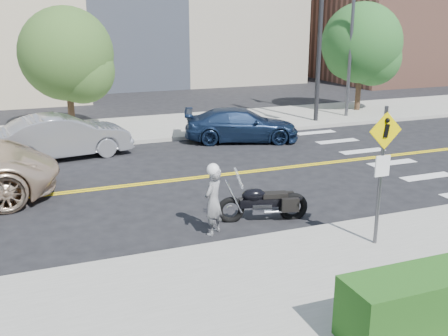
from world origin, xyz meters
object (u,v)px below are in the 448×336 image
motorcyclist (213,199)px  parked_car_silver (63,137)px  pedestrian_sign (382,163)px  motorcycle (263,195)px  parked_car_blue (241,125)px

motorcyclist → parked_car_silver: motorcyclist is taller
pedestrian_sign → parked_car_silver: (-5.67, 10.27, -1.19)m
pedestrian_sign → motorcyclist: size_ratio=1.75×
pedestrian_sign → motorcycle: 3.15m
pedestrian_sign → parked_car_blue: (1.21, 10.35, -1.30)m
pedestrian_sign → parked_car_blue: size_ratio=0.66×
parked_car_blue → parked_car_silver: bearing=108.9°
pedestrian_sign → parked_car_silver: bearing=118.9°
pedestrian_sign → parked_car_blue: pedestrian_sign is taller
pedestrian_sign → motorcycle: bearing=123.0°
motorcycle → motorcyclist: bearing=-153.1°
parked_car_silver → motorcycle: bearing=-160.8°
motorcyclist → parked_car_blue: motorcyclist is taller
pedestrian_sign → parked_car_blue: 10.51m
motorcycle → parked_car_blue: (2.77, 7.95, -0.01)m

